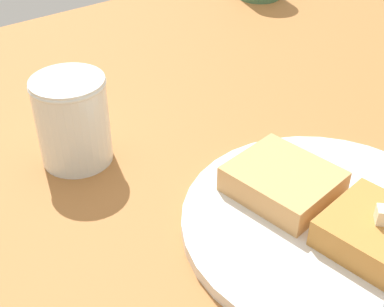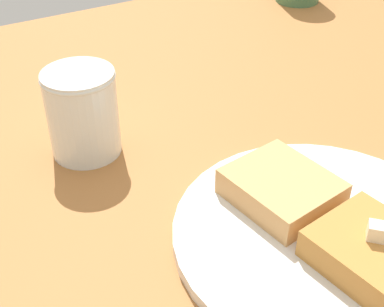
# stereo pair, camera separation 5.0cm
# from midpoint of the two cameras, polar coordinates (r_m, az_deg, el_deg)

# --- Properties ---
(table_surface) EXTENTS (1.21, 1.21, 0.03)m
(table_surface) POSITION_cam_midpoint_polar(r_m,az_deg,el_deg) (0.53, 9.96, -6.82)
(table_surface) COLOR #A36734
(table_surface) RESTS_ON ground
(plate) EXTENTS (0.26, 0.26, 0.01)m
(plate) POSITION_cam_midpoint_polar(r_m,az_deg,el_deg) (0.50, 11.39, -7.37)
(plate) COLOR silver
(plate) RESTS_ON table_surface
(toast_slice_left) EXTENTS (0.10, 0.09, 0.03)m
(toast_slice_left) POSITION_cam_midpoint_polar(r_m,az_deg,el_deg) (0.47, 16.86, -8.61)
(toast_slice_left) COLOR #B77835
(toast_slice_left) RESTS_ON plate
(toast_slice_middle) EXTENTS (0.10, 0.09, 0.03)m
(toast_slice_middle) POSITION_cam_midpoint_polar(r_m,az_deg,el_deg) (0.51, 6.87, -3.08)
(toast_slice_middle) COLOR tan
(toast_slice_middle) RESTS_ON plate
(syrup_jar) EXTENTS (0.08, 0.08, 0.09)m
(syrup_jar) POSITION_cam_midpoint_polar(r_m,az_deg,el_deg) (0.57, -15.08, 3.16)
(syrup_jar) COLOR #33140A
(syrup_jar) RESTS_ON table_surface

